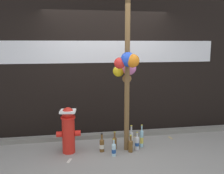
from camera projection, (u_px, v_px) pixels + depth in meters
ground_plane at (118, 156)px, 4.29m from camera, size 14.00×14.00×0.00m
building_wall at (106, 53)px, 5.30m from camera, size 10.00×0.21×3.34m
curb_strip at (110, 135)px, 5.15m from camera, size 8.00×0.12×0.08m
memorial_post at (127, 55)px, 4.27m from camera, size 0.47×0.58×3.03m
fire_hydrant at (68, 129)px, 4.37m from camera, size 0.41×0.29×0.80m
bottle_0 at (137, 143)px, 4.52m from camera, size 0.07×0.07×0.33m
bottle_1 at (131, 139)px, 4.60m from camera, size 0.07×0.07×0.42m
bottle_2 at (131, 145)px, 4.44m from camera, size 0.08×0.08×0.30m
bottle_3 at (114, 149)px, 4.29m from camera, size 0.07×0.07×0.30m
bottle_4 at (142, 138)px, 4.66m from camera, size 0.07×0.07×0.42m
bottle_5 at (115, 142)px, 4.56m from camera, size 0.07×0.07×0.32m
bottle_6 at (102, 145)px, 4.45m from camera, size 0.08×0.08×0.33m
litter_0 at (69, 161)px, 4.12m from camera, size 0.10×0.16×0.01m
litter_1 at (170, 138)px, 5.12m from camera, size 0.06×0.14×0.01m
litter_2 at (134, 137)px, 5.18m from camera, size 0.12×0.07×0.01m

